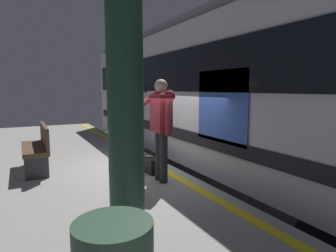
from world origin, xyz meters
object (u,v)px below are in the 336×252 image
(train_carriage, at_px, (214,91))
(passenger, at_px, (162,122))
(bench, at_px, (38,146))
(handbag, at_px, (151,165))
(station_column, at_px, (124,44))

(train_carriage, height_order, passenger, train_carriage)
(train_carriage, height_order, bench, train_carriage)
(bench, bearing_deg, passenger, -132.09)
(train_carriage, distance_m, passenger, 3.11)
(train_carriage, bearing_deg, handbag, 119.44)
(bench, bearing_deg, train_carriage, -87.44)
(train_carriage, bearing_deg, passenger, 127.48)
(bench, bearing_deg, handbag, -121.85)
(handbag, bearing_deg, bench, 58.15)
(passenger, height_order, bench, passenger)
(train_carriage, bearing_deg, station_column, 132.43)
(passenger, bearing_deg, station_column, 141.11)
(handbag, height_order, station_column, station_column)
(train_carriage, bearing_deg, bench, 92.56)
(passenger, distance_m, station_column, 2.04)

